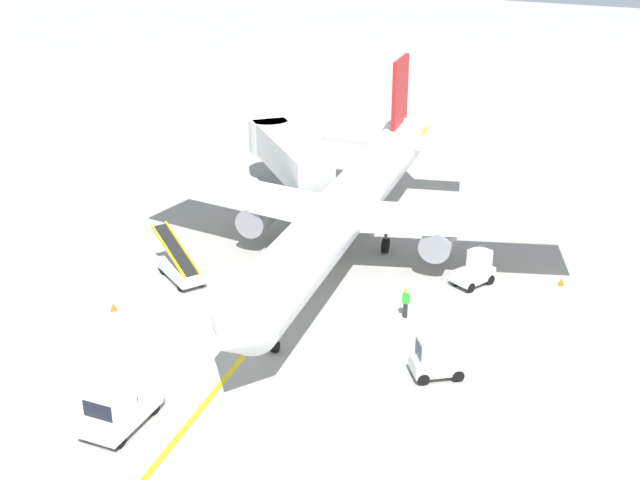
{
  "coord_description": "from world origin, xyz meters",
  "views": [
    {
      "loc": [
        19.32,
        -27.6,
        20.87
      ],
      "look_at": [
        -1.17,
        9.54,
        2.5
      ],
      "focal_mm": 44.59,
      "sensor_mm": 36.0,
      "label": 1
    }
  ],
  "objects": [
    {
      "name": "pushback_tug",
      "position": [
        -1.71,
        -7.26,
        0.99
      ],
      "size": [
        2.27,
        3.78,
        2.2
      ],
      "color": "silver",
      "rests_on": "ground"
    },
    {
      "name": "safety_cone_nose_right",
      "position": [
        4.08,
        15.45,
        0.22
      ],
      "size": [
        0.36,
        0.36,
        0.44
      ],
      "primitive_type": "cone",
      "color": "orange",
      "rests_on": "ground"
    },
    {
      "name": "ground_plane",
      "position": [
        0.0,
        0.0,
        0.0
      ],
      "size": [
        300.0,
        300.0,
        0.0
      ],
      "primitive_type": "plane",
      "color": "#9E9B93"
    },
    {
      "name": "safety_cone_wingtip_left",
      "position": [
        -9.18,
        0.61,
        0.22
      ],
      "size": [
        0.36,
        0.36,
        0.44
      ],
      "primitive_type": "cone",
      "color": "orange",
      "rests_on": "ground"
    },
    {
      "name": "airliner",
      "position": [
        -1.27,
        13.08,
        3.42
      ],
      "size": [
        28.16,
        35.21,
        10.1
      ],
      "color": "white",
      "rests_on": "ground"
    },
    {
      "name": "baggage_tug_by_cargo_door",
      "position": [
        8.62,
        2.93,
        0.93
      ],
      "size": [
        2.68,
        2.52,
        2.1
      ],
      "color": "silver",
      "rests_on": "ground"
    },
    {
      "name": "belt_loader_forward_hold",
      "position": [
        -8.43,
        5.53,
        0.78
      ],
      "size": [
        4.99,
        3.5,
        2.59
      ],
      "color": "silver",
      "rests_on": "ground"
    },
    {
      "name": "jet_bridge",
      "position": [
        -10.31,
        20.76,
        3.54
      ],
      "size": [
        11.17,
        10.39,
        4.85
      ],
      "color": "silver",
      "rests_on": "ground"
    },
    {
      "name": "taxi_line_yellow",
      "position": [
        -1.17,
        5.0,
        0.0
      ],
      "size": [
        14.39,
        78.8,
        0.01
      ],
      "primitive_type": "cube",
      "rotation": [
        0.0,
        0.0,
        0.18
      ],
      "color": "yellow",
      "rests_on": "ground"
    },
    {
      "name": "baggage_tug_near_wing",
      "position": [
        7.12,
        13.29,
        0.93
      ],
      "size": [
        2.15,
        2.72,
        2.1
      ],
      "color": "silver",
      "rests_on": "ground"
    },
    {
      "name": "ground_crew_marshaller",
      "position": [
        5.13,
        7.64,
        0.91
      ],
      "size": [
        0.36,
        0.24,
        1.7
      ],
      "color": "#26262D",
      "rests_on": "ground"
    },
    {
      "name": "safety_cone_nose_left",
      "position": [
        11.59,
        15.61,
        0.22
      ],
      "size": [
        0.36,
        0.36,
        0.44
      ],
      "primitive_type": "cone",
      "color": "orange",
      "rests_on": "ground"
    }
  ]
}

